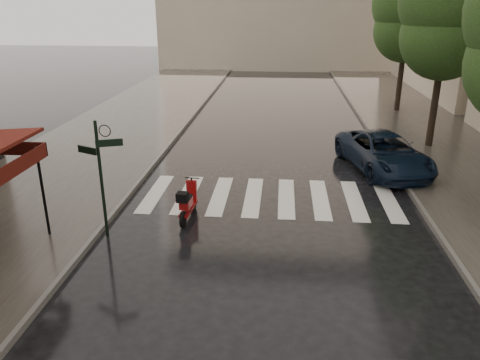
# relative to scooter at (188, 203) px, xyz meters

# --- Properties ---
(ground) EXTENTS (120.00, 120.00, 0.00)m
(ground) POSITION_rel_scooter_xyz_m (-0.71, -4.22, -0.48)
(ground) COLOR black
(ground) RESTS_ON ground
(sidewalk_near) EXTENTS (6.00, 60.00, 0.12)m
(sidewalk_near) POSITION_rel_scooter_xyz_m (-5.21, 7.78, -0.42)
(sidewalk_near) COLOR #38332D
(sidewalk_near) RESTS_ON ground
(sidewalk_far) EXTENTS (5.50, 60.00, 0.12)m
(sidewalk_far) POSITION_rel_scooter_xyz_m (9.54, 7.78, -0.42)
(sidewalk_far) COLOR #38332D
(sidewalk_far) RESTS_ON ground
(curb_near) EXTENTS (0.12, 60.00, 0.16)m
(curb_near) POSITION_rel_scooter_xyz_m (-2.16, 7.78, -0.41)
(curb_near) COLOR #595651
(curb_near) RESTS_ON ground
(curb_far) EXTENTS (0.12, 60.00, 0.16)m
(curb_far) POSITION_rel_scooter_xyz_m (6.74, 7.78, -0.41)
(curb_far) COLOR #595651
(curb_far) RESTS_ON ground
(crosswalk) EXTENTS (7.85, 3.20, 0.01)m
(crosswalk) POSITION_rel_scooter_xyz_m (2.26, 1.78, -0.48)
(crosswalk) COLOR silver
(crosswalk) RESTS_ON ground
(signpost) EXTENTS (1.17, 0.29, 3.10)m
(signpost) POSITION_rel_scooter_xyz_m (-1.91, -1.22, 1.35)
(signpost) COLOR black
(signpost) RESTS_ON ground
(tree_mid) EXTENTS (3.80, 3.80, 8.34)m
(tree_mid) POSITION_rel_scooter_xyz_m (8.79, 7.78, 5.11)
(tree_mid) COLOR black
(tree_mid) RESTS_ON sidewalk_far
(tree_far) EXTENTS (3.80, 3.80, 8.16)m
(tree_far) POSITION_rel_scooter_xyz_m (8.99, 14.78, 4.97)
(tree_far) COLOR black
(tree_far) RESTS_ON sidewalk_far
(scooter) EXTENTS (0.44, 1.58, 1.04)m
(scooter) POSITION_rel_scooter_xyz_m (0.00, 0.00, 0.00)
(scooter) COLOR black
(scooter) RESTS_ON ground
(parked_car) EXTENTS (3.31, 5.18, 1.33)m
(parked_car) POSITION_rel_scooter_xyz_m (6.29, 4.76, 0.18)
(parked_car) COLOR black
(parked_car) RESTS_ON ground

